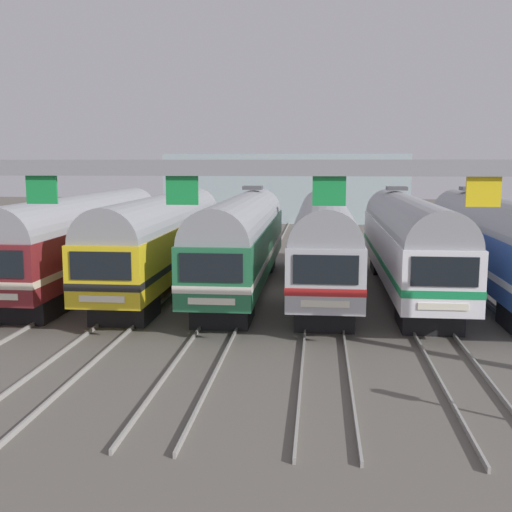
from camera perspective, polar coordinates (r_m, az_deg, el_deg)
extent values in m
plane|color=#5B564F|center=(31.22, 2.43, -3.25)|extent=(160.00, 160.00, 0.00)
cube|color=gray|center=(49.55, -8.99, 1.16)|extent=(0.07, 70.00, 0.15)
cube|color=gray|center=(49.20, -7.38, 1.14)|extent=(0.07, 70.00, 0.15)
cube|color=gray|center=(48.68, -4.38, 1.11)|extent=(0.07, 70.00, 0.15)
cube|color=gray|center=(48.45, -2.71, 1.09)|extent=(0.07, 70.00, 0.15)
cube|color=gray|center=(48.13, 0.36, 1.05)|extent=(0.07, 70.00, 0.15)
cube|color=gray|center=(48.02, 2.07, 1.02)|extent=(0.07, 70.00, 0.15)
cube|color=gray|center=(47.93, 5.18, 0.98)|extent=(0.07, 70.00, 0.15)
cube|color=gray|center=(47.93, 6.90, 0.95)|extent=(0.07, 70.00, 0.15)
cube|color=gray|center=(48.06, 10.01, 0.90)|extent=(0.07, 70.00, 0.15)
cube|color=gray|center=(48.19, 11.71, 0.87)|extent=(0.07, 70.00, 0.15)
cube|color=gray|center=(48.53, 14.77, 0.82)|extent=(0.07, 70.00, 0.15)
cube|color=gray|center=(48.78, 16.44, 0.79)|extent=(0.07, 70.00, 0.15)
cube|color=maroon|center=(32.99, -15.36, 1.01)|extent=(2.85, 18.00, 2.35)
cube|color=beige|center=(33.04, -15.33, 0.41)|extent=(2.88, 18.02, 0.28)
cylinder|color=gray|center=(32.87, -15.44, 3.04)|extent=(2.74, 17.64, 2.74)
cube|color=black|center=(27.59, -19.91, -4.23)|extent=(2.28, 2.60, 1.05)
cube|color=black|center=(39.11, -11.96, -0.23)|extent=(2.28, 2.60, 1.05)
cube|color=gold|center=(31.77, -8.53, 0.94)|extent=(2.85, 18.00, 2.35)
cube|color=black|center=(31.81, -8.52, 0.31)|extent=(2.88, 18.02, 0.28)
cylinder|color=gray|center=(31.63, -8.58, 3.05)|extent=(2.74, 17.64, 2.74)
cube|color=black|center=(23.16, -14.04, -0.88)|extent=(2.28, 0.06, 1.03)
cube|color=silver|center=(23.39, -13.93, -3.84)|extent=(1.71, 0.05, 0.24)
cube|color=black|center=(26.11, -11.85, -4.61)|extent=(2.28, 2.60, 1.05)
cube|color=black|center=(38.08, -6.15, -0.33)|extent=(2.28, 2.60, 1.05)
cube|color=#4C4C51|center=(36.42, -6.67, 6.25)|extent=(1.10, 1.10, 0.20)
cube|color=#236B42|center=(31.02, -1.27, 0.85)|extent=(2.85, 18.00, 2.35)
cube|color=silver|center=(31.07, -1.27, 0.21)|extent=(2.88, 18.02, 0.28)
cylinder|color=gray|center=(30.88, -1.28, 3.01)|extent=(2.74, 17.64, 2.74)
cube|color=black|center=(22.13, -4.13, -1.08)|extent=(2.28, 0.06, 1.03)
cube|color=silver|center=(22.36, -4.10, -4.17)|extent=(1.71, 0.05, 0.24)
cube|color=black|center=(25.19, -3.02, -4.91)|extent=(2.28, 2.60, 1.05)
cube|color=black|center=(37.46, -0.09, -0.43)|extent=(2.28, 2.60, 1.05)
cube|color=#4C4C51|center=(35.77, -0.30, 6.27)|extent=(1.10, 1.10, 0.20)
cube|color=#B2B5BA|center=(30.79, 6.22, 0.75)|extent=(2.85, 18.00, 2.35)
cube|color=#B21E1E|center=(30.84, 6.21, 0.10)|extent=(2.88, 18.02, 0.28)
cylinder|color=gray|center=(30.65, 6.25, 2.92)|extent=(2.74, 17.64, 2.74)
cube|color=black|center=(21.80, 6.40, -1.26)|extent=(2.28, 0.06, 1.03)
cube|color=silver|center=(22.05, 6.34, -4.39)|extent=(1.71, 0.05, 0.24)
cube|color=black|center=(24.91, 6.25, -5.11)|extent=(2.28, 2.60, 1.05)
cube|color=black|center=(37.27, 6.11, -0.53)|extent=(2.28, 2.60, 1.05)
cube|color=#4C4C51|center=(35.57, 6.23, 6.20)|extent=(1.10, 1.10, 0.20)
cube|color=white|center=(31.09, 13.69, 0.63)|extent=(2.85, 18.00, 2.35)
cube|color=#198C4C|center=(31.14, 13.67, -0.02)|extent=(2.88, 18.02, 0.28)
cylinder|color=gray|center=(30.95, 13.77, 2.78)|extent=(2.74, 17.64, 2.74)
cube|color=black|center=(22.23, 16.88, -1.39)|extent=(2.28, 0.06, 1.03)
cube|color=silver|center=(22.46, 16.75, -4.46)|extent=(1.71, 0.05, 0.24)
cube|color=black|center=(25.28, 15.49, -5.17)|extent=(2.28, 2.60, 1.05)
cube|color=black|center=(37.52, 12.30, -0.61)|extent=(2.28, 2.60, 1.05)
cube|color=#4C4C51|center=(35.83, 12.75, 6.06)|extent=(1.10, 1.10, 0.20)
cube|color=#284C9E|center=(31.90, 20.90, 0.50)|extent=(2.85, 18.00, 2.35)
cube|color=white|center=(31.95, 20.87, -0.12)|extent=(2.88, 18.02, 0.28)
cylinder|color=gray|center=(31.77, 21.01, 2.60)|extent=(2.74, 17.64, 2.74)
cube|color=black|center=(38.20, 18.33, -0.70)|extent=(2.28, 2.60, 1.05)
cube|color=#4C4C51|center=(36.54, 19.09, 5.85)|extent=(1.10, 1.10, 0.20)
cube|color=gray|center=(17.09, -0.11, 8.07)|extent=(25.02, 0.32, 0.44)
cube|color=#198C3F|center=(18.73, -19.00, 5.76)|extent=(0.90, 0.08, 0.80)
cube|color=#198C3F|center=(17.43, -6.77, 5.98)|extent=(0.90, 0.08, 0.80)
cube|color=#198C3F|center=(17.02, 6.71, 5.92)|extent=(0.90, 0.08, 0.80)
cube|color=yellow|center=(17.56, 20.09, 5.54)|extent=(0.90, 0.08, 0.80)
cube|color=#9EB2B7|center=(69.84, 2.87, 6.30)|extent=(25.69, 10.00, 7.22)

